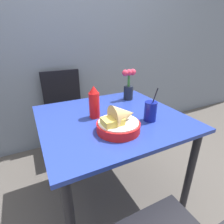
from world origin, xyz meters
TOP-DOWN VIEW (x-y plane):
  - ground_plane at (0.00, 0.00)m, footprint 12.00×12.00m
  - wall_window at (0.00, 1.02)m, footprint 7.00×0.06m
  - dining_table at (0.00, 0.00)m, footprint 0.95×0.87m
  - chair_far_window at (-0.15, 0.84)m, footprint 0.40×0.40m
  - food_basket at (-0.05, -0.19)m, footprint 0.25×0.25m
  - ketchup_bottle at (-0.11, 0.04)m, footprint 0.07×0.07m
  - drink_cup at (0.19, -0.17)m, footprint 0.08×0.08m
  - flower_vase at (0.28, 0.25)m, footprint 0.12×0.08m

SIDE VIEW (x-z plane):
  - ground_plane at x=0.00m, z-range 0.00..0.00m
  - chair_far_window at x=-0.15m, z-range 0.07..0.98m
  - dining_table at x=0.00m, z-range 0.26..0.99m
  - food_basket at x=-0.05m, z-range 0.71..0.87m
  - drink_cup at x=0.19m, z-range 0.68..0.91m
  - ketchup_bottle at x=-0.11m, z-range 0.73..0.95m
  - flower_vase at x=0.28m, z-range 0.73..0.98m
  - wall_window at x=0.00m, z-range 0.00..2.60m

